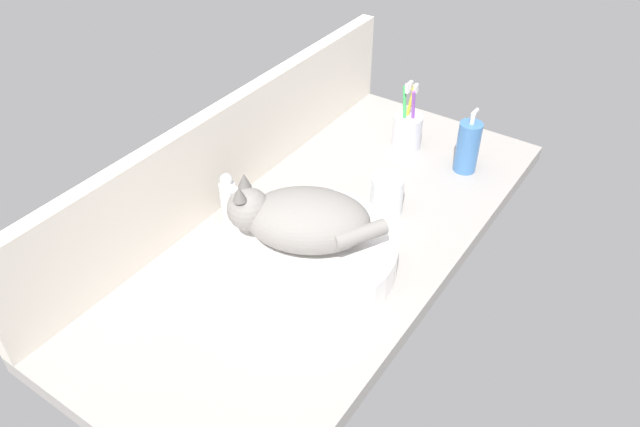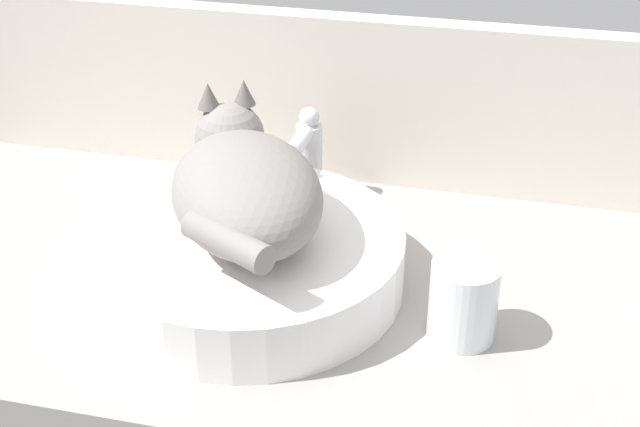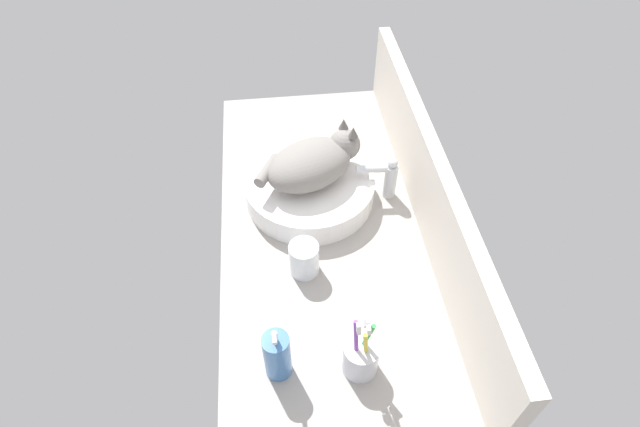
{
  "view_description": "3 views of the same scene",
  "coord_description": "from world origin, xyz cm",
  "px_view_note": "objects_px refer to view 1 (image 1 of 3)",
  "views": [
    {
      "loc": [
        -88.93,
        -59.18,
        90.84
      ],
      "look_at": [
        -3.0,
        -0.68,
        7.6
      ],
      "focal_mm": 35.0,
      "sensor_mm": 36.0,
      "label": 1
    },
    {
      "loc": [
        17.29,
        -87.74,
        61.79
      ],
      "look_at": [
        -2.26,
        -4.8,
        11.92
      ],
      "focal_mm": 50.0,
      "sensor_mm": 36.0,
      "label": 2
    },
    {
      "loc": [
        89.53,
        -12.36,
        104.03
      ],
      "look_at": [
        4.3,
        -2.23,
        9.64
      ],
      "focal_mm": 28.0,
      "sensor_mm": 36.0,
      "label": 3
    }
  ],
  "objects_px": {
    "toothbrush_cup": "(407,130)",
    "water_glass": "(387,197)",
    "faucet": "(232,200)",
    "soap_dispenser": "(468,147)",
    "sink_basin": "(309,254)",
    "cat": "(301,218)"
  },
  "relations": [
    {
      "from": "faucet",
      "to": "toothbrush_cup",
      "type": "height_order",
      "value": "toothbrush_cup"
    },
    {
      "from": "soap_dispenser",
      "to": "toothbrush_cup",
      "type": "bearing_deg",
      "value": 85.23
    },
    {
      "from": "faucet",
      "to": "toothbrush_cup",
      "type": "relative_size",
      "value": 0.73
    },
    {
      "from": "toothbrush_cup",
      "to": "water_glass",
      "type": "xyz_separation_m",
      "value": [
        -0.28,
        -0.09,
        -0.01
      ]
    },
    {
      "from": "toothbrush_cup",
      "to": "water_glass",
      "type": "bearing_deg",
      "value": -161.15
    },
    {
      "from": "toothbrush_cup",
      "to": "water_glass",
      "type": "height_order",
      "value": "toothbrush_cup"
    },
    {
      "from": "faucet",
      "to": "sink_basin",
      "type": "bearing_deg",
      "value": -94.22
    },
    {
      "from": "cat",
      "to": "faucet",
      "type": "height_order",
      "value": "cat"
    },
    {
      "from": "sink_basin",
      "to": "cat",
      "type": "relative_size",
      "value": 1.22
    },
    {
      "from": "cat",
      "to": "soap_dispenser",
      "type": "height_order",
      "value": "cat"
    },
    {
      "from": "faucet",
      "to": "water_glass",
      "type": "height_order",
      "value": "faucet"
    },
    {
      "from": "soap_dispenser",
      "to": "cat",
      "type": "bearing_deg",
      "value": 165.67
    },
    {
      "from": "faucet",
      "to": "water_glass",
      "type": "relative_size",
      "value": 1.47
    },
    {
      "from": "faucet",
      "to": "water_glass",
      "type": "xyz_separation_m",
      "value": [
        0.24,
        -0.26,
        -0.03
      ]
    },
    {
      "from": "sink_basin",
      "to": "water_glass",
      "type": "xyz_separation_m",
      "value": [
        0.26,
        -0.04,
        0.0
      ]
    },
    {
      "from": "cat",
      "to": "water_glass",
      "type": "xyz_separation_m",
      "value": [
        0.26,
        -0.05,
        -0.09
      ]
    },
    {
      "from": "toothbrush_cup",
      "to": "water_glass",
      "type": "relative_size",
      "value": 2.02
    },
    {
      "from": "sink_basin",
      "to": "toothbrush_cup",
      "type": "bearing_deg",
      "value": 5.77
    },
    {
      "from": "cat",
      "to": "water_glass",
      "type": "distance_m",
      "value": 0.28
    },
    {
      "from": "toothbrush_cup",
      "to": "faucet",
      "type": "bearing_deg",
      "value": 162.4
    },
    {
      "from": "sink_basin",
      "to": "faucet",
      "type": "bearing_deg",
      "value": 85.78
    },
    {
      "from": "cat",
      "to": "toothbrush_cup",
      "type": "distance_m",
      "value": 0.55
    }
  ]
}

